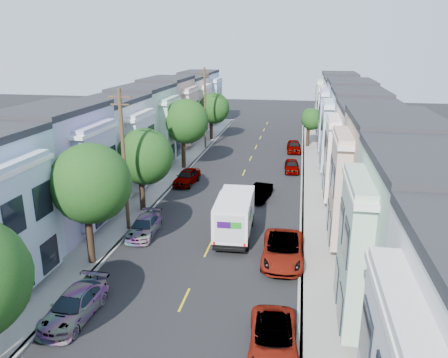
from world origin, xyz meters
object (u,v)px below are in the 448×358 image
tree_far_r (311,120)px  fedex_truck (235,214)px  tree_b (89,184)px  utility_pole_near (124,162)px  tree_e (213,108)px  parked_right_d (294,146)px  parked_left_d (187,177)px  parked_right_c (292,166)px  parked_left_b (74,306)px  parked_right_a (273,339)px  parked_left_c (144,227)px  lead_sedan (260,193)px  utility_pole_far (205,109)px  tree_c (144,157)px  parked_right_b (283,250)px  tree_d (185,121)px

tree_far_r → fedex_truck: bearing=-100.8°
tree_b → utility_pole_near: bearing=90.0°
tree_b → tree_e: size_ratio=1.15×
parked_right_d → parked_left_d: bearing=-126.9°
parked_right_c → parked_left_b: bearing=-112.5°
tree_far_r → utility_pole_near: 32.09m
fedex_truck → parked_right_a: (3.51, -11.69, -1.00)m
parked_right_a → parked_right_d: 37.43m
tree_b → parked_left_b: (1.40, -5.31, -4.54)m
utility_pole_near → tree_b: bearing=-90.0°
tree_far_r → utility_pole_near: size_ratio=0.51×
fedex_truck → parked_left_c: bearing=-173.1°
parked_left_b → parked_right_c: size_ratio=1.15×
lead_sedan → tree_far_r: bearing=87.5°
tree_far_r → parked_left_d: tree_far_r is taller
parked_right_d → parked_left_c: bearing=-113.7°
utility_pole_far → lead_sedan: size_ratio=2.61×
tree_e → lead_sedan: 24.91m
lead_sedan → parked_right_d: bearing=91.7°
utility_pole_near → tree_e: bearing=90.0°
lead_sedan → parked_left_b: (-7.37, -18.66, 0.03)m
tree_c → parked_right_c: 17.98m
parked_left_c → parked_right_c: 20.39m
parked_right_a → parked_right_b: 8.47m
parked_left_b → parked_right_d: size_ratio=1.02×
tree_d → tree_e: (-0.00, 14.75, -0.70)m
tree_c → tree_d: tree_d is taller
parked_left_d → tree_b: bearing=-89.1°
utility_pole_near → parked_right_d: utility_pole_near is taller
tree_e → fedex_truck: tree_e is taller
lead_sedan → parked_left_d: bearing=166.5°
tree_e → fedex_truck: bearing=-76.0°
tree_c → tree_b: bearing=-90.0°
tree_e → tree_far_r: (13.20, -1.99, -0.83)m
parked_right_b → parked_right_c: parked_right_b is taller
tree_e → parked_right_d: 12.83m
parked_right_c → utility_pole_near: bearing=-126.0°
utility_pole_near → parked_right_a: bearing=-45.1°
utility_pole_near → parked_left_c: (1.40, -0.55, -4.52)m
parked_left_c → parked_right_a: parked_right_a is taller
tree_c → parked_left_d: (1.40, 7.48, -3.83)m
tree_d → utility_pole_near: 16.45m
parked_left_d → parked_left_c: bearing=-84.3°
parked_left_d → parked_right_a: parked_left_d is taller
fedex_truck → parked_right_c: (3.51, 16.87, -1.01)m
tree_b → parked_right_b: (11.20, 2.39, -4.46)m
tree_c → tree_e: 27.38m
parked_right_d → fedex_truck: bearing=-101.4°
lead_sedan → utility_pole_far: bearing=125.6°
parked_right_b → fedex_truck: bearing=136.2°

